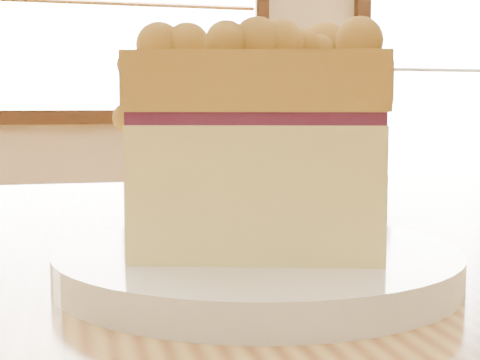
# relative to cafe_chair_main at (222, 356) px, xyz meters

# --- Properties ---
(entry_door) EXTENTS (1.08, 0.06, 2.29)m
(entry_door) POSITION_rel_cafe_chair_main_xyz_m (2.27, 3.20, 0.74)
(entry_door) COLOR white
(entry_door) RESTS_ON ground
(cafe_chair_main) EXTENTS (0.46, 0.46, 0.91)m
(cafe_chair_main) POSITION_rel_cafe_chair_main_xyz_m (0.00, 0.00, 0.00)
(cafe_chair_main) COLOR brown
(cafe_chair_main) RESTS_ON ground
(plate) EXTENTS (0.20, 0.20, 0.02)m
(plate) POSITION_rel_cafe_chair_main_xyz_m (-0.17, -0.70, 0.30)
(plate) COLOR white
(plate) RESTS_ON cafe_table_main
(cake_slice) EXTENTS (0.14, 0.12, 0.11)m
(cake_slice) POSITION_rel_cafe_chair_main_xyz_m (-0.17, -0.70, 0.36)
(cake_slice) COLOR #F6E98B
(cake_slice) RESTS_ON plate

